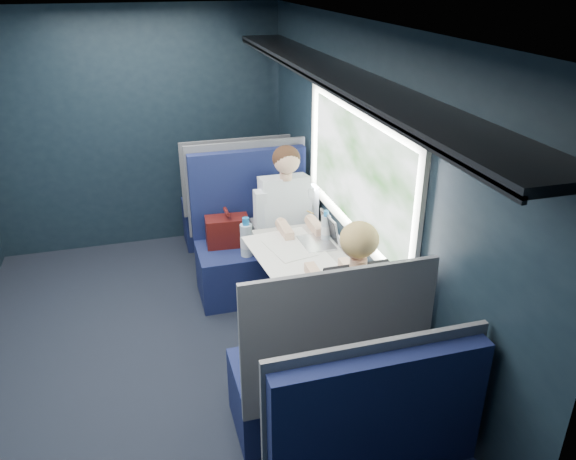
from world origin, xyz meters
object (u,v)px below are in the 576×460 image
object	(u,v)px
seat_row_front	(234,206)
woman	(352,308)
seat_bay_far	(320,374)
laptop	(323,235)
table	(306,264)
bottle_small	(326,227)
seat_bay_near	(253,244)
man	(288,218)
cup	(325,220)

from	to	relation	value
seat_row_front	woman	bearing A→B (deg)	-84.30
seat_bay_far	laptop	distance (m)	1.15
seat_bay_far	seat_row_front	size ratio (longest dim) A/B	1.09
table	bottle_small	distance (m)	0.33
seat_row_front	woman	world-z (taller)	woman
seat_bay_near	seat_bay_far	distance (m)	1.75
seat_row_front	laptop	xyz separation A→B (m)	(0.36, -1.65, 0.39)
laptop	man	bearing A→B (deg)	100.78
woman	man	bearing A→B (deg)	90.00
seat_row_front	woman	size ratio (longest dim) A/B	0.88
man	seat_bay_near	bearing A→B (deg)	146.33
seat_row_front	cup	size ratio (longest dim) A/B	13.88
cup	woman	bearing A→B (deg)	-101.33
seat_bay_near	woman	size ratio (longest dim) A/B	0.95
seat_bay_near	bottle_small	size ratio (longest dim) A/B	5.30
table	seat_bay_near	size ratio (longest dim) A/B	0.79
seat_bay_near	bottle_small	distance (m)	0.90
seat_bay_near	laptop	bearing A→B (deg)	-63.23
man	woman	world-z (taller)	same
cup	bottle_small	bearing A→B (deg)	-108.72
seat_bay_far	man	bearing A→B (deg)	80.97
man	bottle_small	world-z (taller)	man
table	bottle_small	size ratio (longest dim) A/B	4.21
woman	seat_bay_far	bearing A→B (deg)	-146.18
bottle_small	cup	bearing A→B (deg)	71.28
seat_bay_far	bottle_small	xyz separation A→B (m)	(0.39, 1.06, 0.43)
seat_row_front	woman	xyz separation A→B (m)	(0.25, -2.50, 0.32)
table	woman	bearing A→B (deg)	-84.55
man	bottle_small	distance (m)	0.55
laptop	table	bearing A→B (deg)	-140.09
table	seat_bay_near	world-z (taller)	seat_bay_near
man	woman	bearing A→B (deg)	-90.00
seat_bay_near	bottle_small	world-z (taller)	seat_bay_near
seat_bay_far	cup	world-z (taller)	seat_bay_far
seat_bay_near	seat_bay_far	world-z (taller)	same
seat_bay_near	laptop	world-z (taller)	seat_bay_near
seat_bay_far	laptop	xyz separation A→B (m)	(0.36, 1.02, 0.39)
seat_bay_far	cup	distance (m)	1.45
bottle_small	seat_row_front	bearing A→B (deg)	103.67
laptop	seat_bay_far	bearing A→B (deg)	-109.22
woman	laptop	bearing A→B (deg)	82.94
seat_bay_near	cup	distance (m)	0.75
man	woman	xyz separation A→B (m)	(0.00, -1.41, 0.01)
man	laptop	size ratio (longest dim) A/B	4.39
cup	seat_bay_near	bearing A→B (deg)	138.63
table	woman	distance (m)	0.71
bottle_small	table	bearing A→B (deg)	-139.09
bottle_small	cup	distance (m)	0.28
man	laptop	bearing A→B (deg)	-79.22
seat_bay_near	cup	world-z (taller)	seat_bay_near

